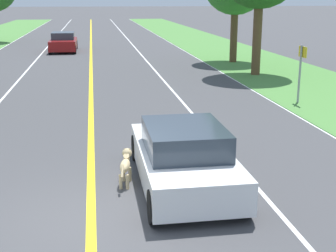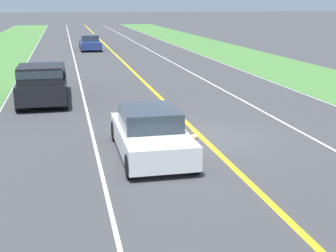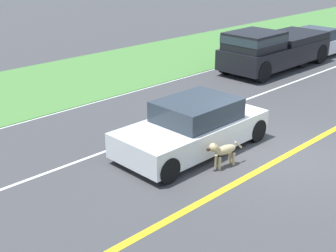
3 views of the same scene
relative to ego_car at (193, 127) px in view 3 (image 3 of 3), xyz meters
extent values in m
plane|color=#424244|center=(-1.97, -1.35, -0.63)|extent=(400.00, 400.00, 0.00)
cube|color=yellow|center=(-1.97, -1.35, -0.63)|extent=(0.18, 160.00, 0.01)
cube|color=white|center=(5.03, -1.35, -0.63)|extent=(0.14, 160.00, 0.01)
cube|color=white|center=(1.53, -1.35, -0.63)|extent=(0.10, 160.00, 0.01)
cube|color=#4C843D|center=(8.03, -1.35, -0.62)|extent=(6.00, 160.00, 0.03)
cube|color=white|center=(0.00, 0.04, -0.14)|extent=(1.85, 4.26, 0.64)
cube|color=#2D3842|center=(0.00, -0.13, 0.46)|extent=(1.59, 2.04, 0.54)
cylinder|color=black|center=(0.84, 1.76, -0.32)|extent=(0.22, 0.63, 0.63)
cylinder|color=black|center=(0.84, -1.68, -0.32)|extent=(0.22, 0.63, 0.63)
cylinder|color=black|center=(-0.84, 1.76, -0.32)|extent=(0.22, 0.63, 0.63)
cylinder|color=black|center=(-0.84, -1.68, -0.32)|extent=(0.22, 0.63, 0.63)
ellipsoid|color=#D1B784|center=(-1.23, 0.17, -0.19)|extent=(0.32, 0.66, 0.24)
cylinder|color=#D1B784|center=(-1.12, 0.38, -0.47)|extent=(0.07, 0.07, 0.32)
cylinder|color=#D1B784|center=(-1.21, -0.06, -0.47)|extent=(0.07, 0.07, 0.32)
cylinder|color=#D1B784|center=(-1.26, 0.40, -0.47)|extent=(0.07, 0.07, 0.32)
cylinder|color=#D1B784|center=(-1.35, -0.03, -0.47)|extent=(0.07, 0.07, 0.32)
cylinder|color=#D1B784|center=(-1.18, 0.44, -0.09)|extent=(0.16, 0.20, 0.17)
sphere|color=#D1B784|center=(-1.16, 0.55, -0.03)|extent=(0.25, 0.25, 0.22)
ellipsoid|color=#331E14|center=(-1.13, 0.69, -0.05)|extent=(0.11, 0.12, 0.08)
cone|color=tan|center=(-1.10, 0.53, 0.05)|extent=(0.08, 0.08, 0.10)
cone|color=tan|center=(-1.22, 0.55, 0.05)|extent=(0.08, 0.08, 0.10)
cylinder|color=#D1B784|center=(-1.32, -0.23, -0.15)|extent=(0.09, 0.24, 0.24)
cube|color=black|center=(3.30, -8.84, 0.04)|extent=(2.04, 5.66, 0.82)
cube|color=black|center=(3.30, -7.20, 0.79)|extent=(1.79, 2.14, 0.70)
cube|color=#2D3842|center=(3.30, -7.20, 0.90)|extent=(1.81, 2.16, 0.31)
cube|color=black|center=(3.30, -10.03, 0.59)|extent=(2.00, 3.22, 0.29)
cylinder|color=black|center=(4.23, -6.61, -0.20)|extent=(0.22, 0.86, 0.86)
cylinder|color=black|center=(4.23, -11.07, -0.20)|extent=(0.22, 0.86, 0.86)
cylinder|color=black|center=(2.37, -6.61, -0.20)|extent=(0.22, 0.86, 0.86)
cylinder|color=black|center=(2.37, -11.07, -0.20)|extent=(0.22, 0.86, 0.86)
cube|color=white|center=(3.36, -11.71, -0.15)|extent=(1.82, 4.69, 0.62)
cube|color=#2D3842|center=(3.36, -11.90, 0.41)|extent=(1.57, 2.25, 0.50)
cylinder|color=black|center=(4.18, -9.78, -0.31)|extent=(0.22, 0.64, 0.64)
cylinder|color=black|center=(4.18, -13.64, -0.31)|extent=(0.22, 0.64, 0.64)
cylinder|color=black|center=(2.54, -9.78, -0.31)|extent=(0.22, 0.64, 0.64)
camera|label=1|loc=(-1.81, -9.27, 3.29)|focal=50.00mm
camera|label=2|loc=(2.32, 12.79, 3.68)|focal=50.00mm
camera|label=3|loc=(-7.65, 8.43, 4.56)|focal=50.00mm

